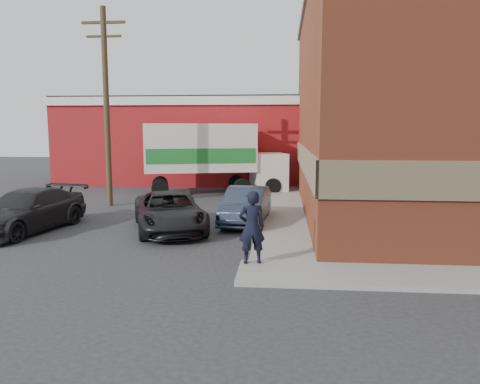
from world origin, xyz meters
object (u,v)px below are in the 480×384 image
(suv_a, at_px, (169,212))
(warehouse, at_px, (188,140))
(suv_b, at_px, (27,211))
(brick_building, at_px, (470,103))
(utility_pole, at_px, (106,103))
(box_truck, at_px, (213,153))
(sedan, at_px, (246,205))
(man, at_px, (252,227))

(suv_a, bearing_deg, warehouse, 79.46)
(warehouse, relative_size, suv_a, 3.32)
(suv_b, bearing_deg, brick_building, 28.67)
(suv_b, bearing_deg, utility_pole, 91.32)
(warehouse, height_order, box_truck, warehouse)
(warehouse, height_order, sedan, warehouse)
(suv_a, distance_m, box_truck, 9.86)
(brick_building, relative_size, box_truck, 2.24)
(man, xyz_separation_m, suv_a, (-3.20, 4.18, -0.39))
(brick_building, xyz_separation_m, suv_a, (-11.90, -5.07, -4.00))
(sedan, distance_m, box_truck, 8.68)
(warehouse, bearing_deg, brick_building, -37.20)
(utility_pole, distance_m, sedan, 8.59)
(brick_building, xyz_separation_m, suv_b, (-16.88, -5.63, -3.95))
(brick_building, height_order, warehouse, brick_building)
(brick_building, relative_size, warehouse, 1.12)
(warehouse, height_order, utility_pole, utility_pole)
(man, height_order, suv_a, man)
(utility_pole, relative_size, suv_b, 1.78)
(box_truck, bearing_deg, suv_b, -131.28)
(brick_building, bearing_deg, utility_pole, 179.98)
(utility_pole, distance_m, suv_a, 7.68)
(utility_pole, distance_m, man, 12.34)
(suv_a, bearing_deg, box_truck, 69.51)
(warehouse, distance_m, sedan, 15.57)
(suv_a, bearing_deg, man, -72.22)
(sedan, bearing_deg, warehouse, 114.57)
(warehouse, distance_m, suv_b, 16.93)
(sedan, xyz_separation_m, suv_a, (-2.60, -1.55, -0.01))
(brick_building, xyz_separation_m, utility_pole, (-16.00, 0.00, 0.06))
(utility_pole, xyz_separation_m, suv_b, (-0.88, -5.63, -4.01))
(man, bearing_deg, warehouse, -87.41)
(man, distance_m, sedan, 5.77)
(utility_pole, height_order, suv_a, utility_pole)
(utility_pole, relative_size, man, 4.72)
(suv_b, bearing_deg, man, -13.63)
(utility_pole, bearing_deg, man, -51.72)
(utility_pole, relative_size, sedan, 2.15)
(suv_a, xyz_separation_m, suv_b, (-4.98, -0.55, 0.05))
(brick_building, xyz_separation_m, warehouse, (-14.50, 11.00, -1.87))
(sedan, height_order, suv_b, suv_b)
(utility_pole, height_order, man, utility_pole)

